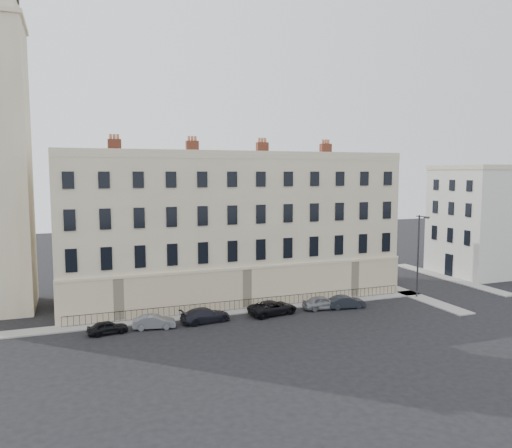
{
  "coord_description": "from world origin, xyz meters",
  "views": [
    {
      "loc": [
        -22.44,
        -40.55,
        13.71
      ],
      "look_at": [
        -3.5,
        10.0,
        8.06
      ],
      "focal_mm": 35.0,
      "sensor_mm": 36.0,
      "label": 1
    }
  ],
  "objects_px": {
    "car_e": "(322,303)",
    "car_f": "(346,302)",
    "car_a": "(108,327)",
    "car_c": "(205,315)",
    "car_d": "(273,308)",
    "car_b": "(154,322)",
    "streetlamp": "(419,252)"
  },
  "relations": [
    {
      "from": "car_d",
      "to": "car_f",
      "type": "distance_m",
      "value": 7.8
    },
    {
      "from": "car_a",
      "to": "streetlamp",
      "type": "xyz_separation_m",
      "value": [
        32.63,
        0.86,
        4.47
      ]
    },
    {
      "from": "car_c",
      "to": "car_f",
      "type": "relative_size",
      "value": 1.19
    },
    {
      "from": "car_d",
      "to": "car_b",
      "type": "bearing_deg",
      "value": 82.22
    },
    {
      "from": "car_c",
      "to": "streetlamp",
      "type": "height_order",
      "value": "streetlamp"
    },
    {
      "from": "car_f",
      "to": "streetlamp",
      "type": "height_order",
      "value": "streetlamp"
    },
    {
      "from": "car_e",
      "to": "car_f",
      "type": "relative_size",
      "value": 1.03
    },
    {
      "from": "car_a",
      "to": "car_b",
      "type": "bearing_deg",
      "value": -96.26
    },
    {
      "from": "car_f",
      "to": "car_c",
      "type": "bearing_deg",
      "value": 95.23
    },
    {
      "from": "car_e",
      "to": "streetlamp",
      "type": "distance_m",
      "value": 12.68
    },
    {
      "from": "car_a",
      "to": "car_c",
      "type": "relative_size",
      "value": 0.73
    },
    {
      "from": "car_b",
      "to": "car_d",
      "type": "distance_m",
      "value": 11.44
    },
    {
      "from": "car_b",
      "to": "car_f",
      "type": "relative_size",
      "value": 0.95
    },
    {
      "from": "car_a",
      "to": "car_c",
      "type": "bearing_deg",
      "value": -95.52
    },
    {
      "from": "car_a",
      "to": "car_d",
      "type": "height_order",
      "value": "car_d"
    },
    {
      "from": "car_b",
      "to": "streetlamp",
      "type": "distance_m",
      "value": 29.04
    },
    {
      "from": "car_d",
      "to": "car_e",
      "type": "xyz_separation_m",
      "value": [
        5.35,
        -0.08,
        0.01
      ]
    },
    {
      "from": "car_b",
      "to": "streetlamp",
      "type": "bearing_deg",
      "value": -78.64
    },
    {
      "from": "car_d",
      "to": "streetlamp",
      "type": "relative_size",
      "value": 0.53
    },
    {
      "from": "car_f",
      "to": "car_a",
      "type": "bearing_deg",
      "value": 96.6
    },
    {
      "from": "car_d",
      "to": "streetlamp",
      "type": "height_order",
      "value": "streetlamp"
    },
    {
      "from": "car_a",
      "to": "streetlamp",
      "type": "relative_size",
      "value": 0.37
    },
    {
      "from": "car_d",
      "to": "streetlamp",
      "type": "bearing_deg",
      "value": -98.49
    },
    {
      "from": "car_a",
      "to": "car_c",
      "type": "height_order",
      "value": "car_c"
    },
    {
      "from": "car_a",
      "to": "car_e",
      "type": "distance_m",
      "value": 20.74
    },
    {
      "from": "car_c",
      "to": "car_d",
      "type": "height_order",
      "value": "car_d"
    },
    {
      "from": "car_a",
      "to": "car_f",
      "type": "distance_m",
      "value": 23.16
    },
    {
      "from": "car_d",
      "to": "car_e",
      "type": "relative_size",
      "value": 1.21
    },
    {
      "from": "car_a",
      "to": "car_d",
      "type": "distance_m",
      "value": 15.39
    },
    {
      "from": "car_d",
      "to": "car_c",
      "type": "bearing_deg",
      "value": 81.63
    },
    {
      "from": "car_d",
      "to": "streetlamp",
      "type": "distance_m",
      "value": 17.8
    },
    {
      "from": "car_b",
      "to": "car_c",
      "type": "distance_m",
      "value": 4.69
    }
  ]
}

